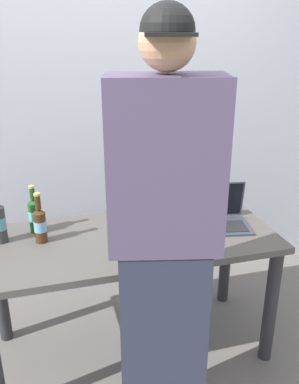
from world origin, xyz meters
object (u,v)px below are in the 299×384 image
(laptop, at_px, (221,216))
(person_figure, at_px, (164,254))
(beer_bottle_amber, at_px, (0,222))
(beer_bottle_green, at_px, (40,224))
(beer_bottle_brown, at_px, (34,214))

(laptop, bearing_deg, person_figure, -132.45)
(beer_bottle_amber, bearing_deg, person_figure, -45.30)
(beer_bottle_green, bearing_deg, beer_bottle_brown, 100.69)
(laptop, xyz_separation_m, beer_bottle_green, (-1.01, 0.06, 0.05))
(beer_bottle_amber, bearing_deg, laptop, -5.27)
(laptop, distance_m, person_figure, 0.80)
(beer_bottle_green, xyz_separation_m, beer_bottle_brown, (-0.03, 0.14, -0.00))
(beer_bottle_amber, xyz_separation_m, beer_bottle_brown, (0.18, 0.08, -0.01))
(beer_bottle_green, xyz_separation_m, person_figure, (0.48, -0.63, 0.10))
(beer_bottle_brown, distance_m, person_figure, 0.93)
(beer_bottle_amber, bearing_deg, beer_bottle_brown, 24.56)
(beer_bottle_amber, bearing_deg, beer_bottle_green, -15.18)
(laptop, bearing_deg, beer_bottle_amber, 174.73)
(beer_bottle_amber, relative_size, beer_bottle_brown, 1.16)
(beer_bottle_green, height_order, person_figure, person_figure)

